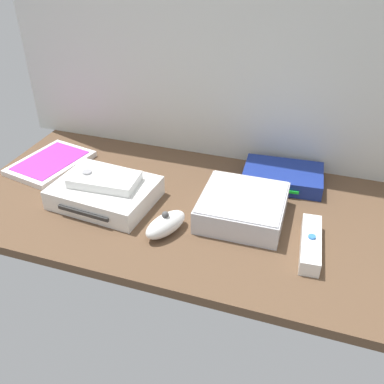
% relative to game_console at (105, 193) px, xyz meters
% --- Properties ---
extents(ground_plane, '(1.00, 0.48, 0.02)m').
position_rel_game_console_xyz_m(ground_plane, '(0.19, 0.04, -0.03)').
color(ground_plane, brown).
rests_on(ground_plane, ground).
extents(back_wall, '(1.10, 0.01, 0.64)m').
position_rel_game_console_xyz_m(back_wall, '(0.19, 0.28, 0.30)').
color(back_wall, silver).
rests_on(back_wall, ground).
extents(game_console, '(0.22, 0.18, 0.04)m').
position_rel_game_console_xyz_m(game_console, '(0.00, 0.00, 0.00)').
color(game_console, white).
rests_on(game_console, ground_plane).
extents(mini_computer, '(0.17, 0.17, 0.05)m').
position_rel_game_console_xyz_m(mini_computer, '(0.30, 0.03, 0.00)').
color(mini_computer, silver).
rests_on(mini_computer, ground_plane).
extents(game_case, '(0.17, 0.21, 0.02)m').
position_rel_game_console_xyz_m(game_case, '(-0.20, 0.10, -0.01)').
color(game_case, white).
rests_on(game_case, ground_plane).
extents(network_router, '(0.19, 0.13, 0.03)m').
position_rel_game_console_xyz_m(network_router, '(0.36, 0.20, -0.00)').
color(network_router, navy).
rests_on(network_router, ground_plane).
extents(remote_wand, '(0.05, 0.15, 0.03)m').
position_rel_game_console_xyz_m(remote_wand, '(0.44, -0.02, -0.01)').
color(remote_wand, white).
rests_on(remote_wand, ground_plane).
extents(remote_nunchuk, '(0.08, 0.11, 0.05)m').
position_rel_game_console_xyz_m(remote_nunchuk, '(0.17, -0.06, -0.00)').
color(remote_nunchuk, white).
rests_on(remote_nunchuk, ground_plane).
extents(remote_classic_pad, '(0.15, 0.09, 0.02)m').
position_rel_game_console_xyz_m(remote_classic_pad, '(0.00, 0.00, 0.03)').
color(remote_classic_pad, white).
rests_on(remote_classic_pad, game_console).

